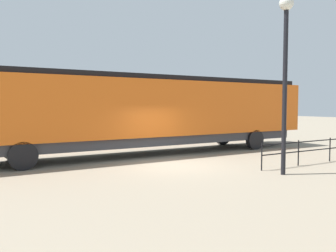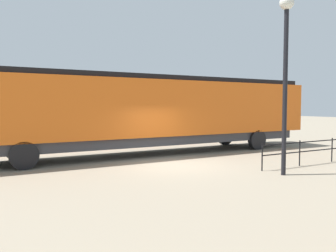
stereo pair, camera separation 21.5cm
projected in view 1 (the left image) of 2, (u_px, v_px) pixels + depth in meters
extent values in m
plane|color=gray|center=(174.00, 165.00, 14.17)|extent=(120.00, 120.00, 0.00)
cube|color=orange|center=(147.00, 108.00, 17.25)|extent=(3.10, 18.97, 2.69)
cube|color=black|center=(266.00, 114.00, 21.57)|extent=(2.98, 2.11, 1.89)
cube|color=black|center=(147.00, 79.00, 17.16)|extent=(2.79, 18.21, 0.24)
cube|color=#38383D|center=(147.00, 139.00, 17.34)|extent=(2.79, 17.45, 0.45)
cylinder|color=black|center=(223.00, 136.00, 21.65)|extent=(0.30, 1.10, 1.10)
cylinder|color=black|center=(255.00, 140.00, 19.25)|extent=(0.30, 1.10, 1.10)
cylinder|color=black|center=(14.00, 148.00, 15.45)|extent=(0.30, 1.10, 1.10)
cylinder|color=black|center=(23.00, 156.00, 13.05)|extent=(0.30, 1.10, 1.10)
cylinder|color=black|center=(285.00, 92.00, 12.08)|extent=(0.16, 0.16, 5.88)
sphere|color=silver|center=(286.00, 3.00, 11.90)|extent=(0.50, 0.50, 0.50)
cylinder|color=black|center=(262.00, 157.00, 12.98)|extent=(0.05, 0.05, 1.05)
cylinder|color=black|center=(298.00, 153.00, 14.05)|extent=(0.05, 0.05, 1.05)
cylinder|color=black|center=(330.00, 150.00, 15.12)|extent=(0.05, 0.05, 1.05)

